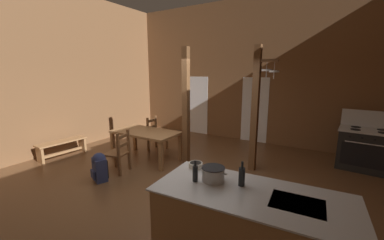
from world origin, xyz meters
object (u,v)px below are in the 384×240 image
(ladderback_chair_by_post, at_px, (119,153))
(dining_table, at_px, (146,135))
(mixing_bowl_on_counter, at_px, (196,165))
(stockpot_on_counter, at_px, (213,174))
(backpack, at_px, (99,166))
(stove_range, at_px, (366,149))
(ladderback_chair_near_window, at_px, (156,134))
(bottle_short_on_counter, at_px, (195,173))
(kitchen_island, at_px, (249,228))
(bottle_tall_on_counter, at_px, (242,176))
(bench_along_left_wall, at_px, (62,146))

(ladderback_chair_by_post, bearing_deg, dining_table, 91.49)
(mixing_bowl_on_counter, bearing_deg, ladderback_chair_by_post, 163.01)
(stockpot_on_counter, height_order, mixing_bowl_on_counter, stockpot_on_counter)
(ladderback_chair_by_post, bearing_deg, backpack, -90.56)
(mixing_bowl_on_counter, bearing_deg, stove_range, 58.74)
(dining_table, distance_m, ladderback_chair_near_window, 0.81)
(backpack, height_order, mixing_bowl_on_counter, mixing_bowl_on_counter)
(ladderback_chair_near_window, bearing_deg, mixing_bowl_on_counter, -41.25)
(mixing_bowl_on_counter, bearing_deg, ladderback_chair_near_window, 138.75)
(ladderback_chair_near_window, bearing_deg, bottle_short_on_counter, -43.23)
(kitchen_island, distance_m, backpack, 3.33)
(kitchen_island, distance_m, ladderback_chair_near_window, 4.49)
(kitchen_island, height_order, stove_range, stove_range)
(backpack, relative_size, mixing_bowl_on_counter, 3.05)
(kitchen_island, xyz_separation_m, bottle_tall_on_counter, (-0.14, 0.10, 0.57))
(dining_table, bearing_deg, bottle_short_on_counter, -37.43)
(backpack, xyz_separation_m, bottle_tall_on_counter, (3.15, -0.41, 0.70))
(backpack, bearing_deg, bottle_short_on_counter, -12.67)
(dining_table, height_order, bottle_tall_on_counter, bottle_tall_on_counter)
(backpack, bearing_deg, ladderback_chair_by_post, 89.44)
(ladderback_chair_by_post, bearing_deg, bottle_tall_on_counter, -16.34)
(stove_range, distance_m, mixing_bowl_on_counter, 4.47)
(bench_along_left_wall, bearing_deg, kitchen_island, -9.76)
(kitchen_island, xyz_separation_m, mixing_bowl_on_counter, (-0.87, 0.29, 0.49))
(dining_table, height_order, bottle_short_on_counter, bottle_short_on_counter)
(kitchen_island, distance_m, bottle_short_on_counter, 0.87)
(stove_range, xyz_separation_m, bench_along_left_wall, (-6.75, -3.17, -0.18))
(bench_along_left_wall, bearing_deg, stove_range, 25.18)
(kitchen_island, xyz_separation_m, stove_range, (1.43, 4.09, 0.03))
(bottle_tall_on_counter, bearing_deg, backpack, 172.64)
(kitchen_island, bearing_deg, dining_table, 149.59)
(bench_along_left_wall, bearing_deg, mixing_bowl_on_counter, -8.06)
(backpack, height_order, stockpot_on_counter, stockpot_on_counter)
(dining_table, bearing_deg, kitchen_island, -30.41)
(ladderback_chair_near_window, height_order, backpack, ladderback_chair_near_window)
(bench_along_left_wall, distance_m, stockpot_on_counter, 4.95)
(dining_table, relative_size, ladderback_chair_near_window, 1.79)
(stove_range, relative_size, bench_along_left_wall, 1.07)
(backpack, relative_size, bottle_tall_on_counter, 2.01)
(stove_range, height_order, ladderback_chair_near_window, stove_range)
(dining_table, xyz_separation_m, stockpot_on_counter, (2.82, -1.90, 0.34))
(ladderback_chair_near_window, xyz_separation_m, ladderback_chair_by_post, (0.31, -1.65, 0.00))
(dining_table, relative_size, ladderback_chair_by_post, 1.79)
(kitchen_island, xyz_separation_m, backpack, (-3.29, 0.51, -0.14))
(kitchen_island, distance_m, stove_range, 4.33)
(stockpot_on_counter, bearing_deg, ladderback_chair_by_post, 160.80)
(ladderback_chair_by_post, bearing_deg, bottle_short_on_counter, -22.85)
(stove_range, bearing_deg, ladderback_chair_by_post, -147.02)
(dining_table, height_order, backpack, dining_table)
(ladderback_chair_by_post, relative_size, backpack, 1.59)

